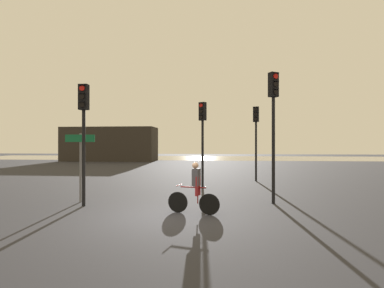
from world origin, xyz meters
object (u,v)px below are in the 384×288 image
direction_sign_post (80,157)px  cyclist (195,188)px  traffic_light_near_left (84,121)px  traffic_light_near_right (273,113)px  distant_building (110,144)px  traffic_light_center (203,128)px  traffic_light_far_right (256,129)px

direction_sign_post → cyclist: 4.79m
traffic_light_near_left → cyclist: (4.02, -0.80, -2.18)m
traffic_light_near_right → traffic_light_near_left: traffic_light_near_right is taller
distant_building → traffic_light_center: size_ratio=2.86×
traffic_light_center → traffic_light_near_left: 6.09m
traffic_light_far_right → traffic_light_near_right: bearing=105.4°
distant_building → traffic_light_center: (13.79, -23.82, 0.74)m
traffic_light_near_right → cyclist: 4.18m
distant_building → traffic_light_far_right: distant_building is taller
traffic_light_center → direction_sign_post: (-4.38, -3.97, -1.28)m
traffic_light_far_right → distant_building: bearing=-34.1°
traffic_light_far_right → cyclist: size_ratio=2.66×
traffic_light_far_right → cyclist: bearing=88.3°
traffic_light_center → traffic_light_near_left: size_ratio=0.99×
traffic_light_near_right → traffic_light_far_right: bearing=-120.8°
traffic_light_center → direction_sign_post: size_ratio=1.64×
distant_building → traffic_light_far_right: (16.78, -20.56, 0.84)m
traffic_light_near_right → traffic_light_center: bearing=-80.8°
distant_building → direction_sign_post: size_ratio=4.70×
traffic_light_near_left → direction_sign_post: (-0.45, 0.68, -1.30)m
distant_building → traffic_light_near_left: size_ratio=2.84×
direction_sign_post → cyclist: bearing=154.2°
distant_building → traffic_light_near_right: 32.04m
traffic_light_center → traffic_light_near_left: (-3.92, -4.65, 0.02)m
distant_building → traffic_light_far_right: 26.56m
distant_building → traffic_light_near_left: 30.15m
traffic_light_center → traffic_light_far_right: bearing=-98.9°
traffic_light_near_left → traffic_light_center: bearing=-130.4°
traffic_light_far_right → traffic_light_center: size_ratio=1.04×
direction_sign_post → traffic_light_near_right: bearing=175.9°
traffic_light_far_right → traffic_light_near_right: size_ratio=0.92×
traffic_light_near_right → direction_sign_post: size_ratio=1.86×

